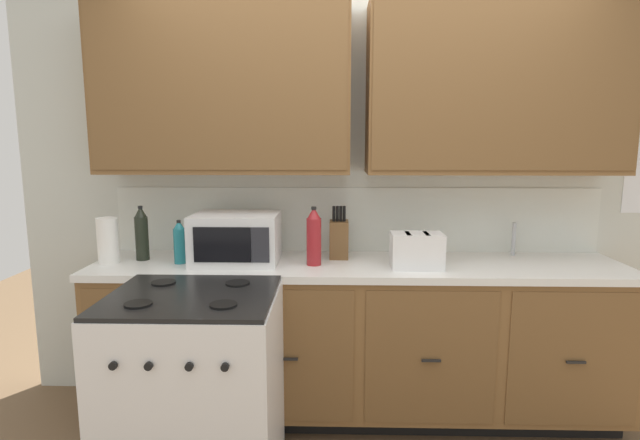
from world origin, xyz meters
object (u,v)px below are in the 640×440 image
Objects in this scene: bottle_red at (314,237)px; paper_towel_roll at (108,241)px; bottle_teal at (180,242)px; stove_range at (195,391)px; knife_block at (339,239)px; microwave at (236,238)px; bottle_dark at (142,234)px; toaster at (417,250)px.

paper_towel_roll is at bearing 179.60° from bottle_red.
paper_towel_roll is 0.79× the size of bottle_red.
stove_range is at bearing -68.95° from bottle_teal.
knife_block reaches higher than stove_range.
paper_towel_roll is (-0.72, -0.04, -0.01)m from microwave.
microwave reaches higher than bottle_teal.
bottle_dark is 0.26m from bottle_teal.
toaster is 1.08× the size of paper_towel_roll.
bottle_teal is at bearing 178.79° from bottle_red.
bottle_red reaches higher than paper_towel_roll.
bottle_teal reaches higher than toaster.
knife_block is at bearing 4.08° from bottle_dark.
bottle_red is (0.53, 0.57, 0.62)m from stove_range.
microwave is (0.09, 0.62, 0.60)m from stove_range.
bottle_red reaches higher than knife_block.
knife_block is 1.25× the size of bottle_teal.
microwave is 1.52× the size of bottle_dark.
bottle_dark is at bearing 175.00° from microwave.
microwave is at bearing 174.93° from toaster.
toaster is 0.48m from knife_block.
paper_towel_roll reaches higher than toaster.
toaster is at bearing 25.86° from stove_range.
microwave is 0.56m from bottle_dark.
bottle_red is at bearing -1.21° from bottle_teal.
bottle_dark reaches higher than knife_block.
bottle_teal is (0.40, 0.01, -0.01)m from paper_towel_roll.
toaster is at bearing -1.71° from paper_towel_roll.
bottle_teal is (-0.23, 0.59, 0.58)m from stove_range.
toaster is at bearing -27.44° from knife_block.
knife_block is 1.31m from paper_towel_roll.
paper_towel_roll reaches higher than stove_range.
stove_range is at bearing -42.68° from paper_towel_roll.
knife_block is at bearing 12.59° from microwave.
bottle_teal is at bearing 1.12° from paper_towel_roll.
bottle_teal is (-0.76, 0.02, -0.04)m from bottle_red.
paper_towel_roll is at bearing -172.65° from knife_block.
microwave is at bearing -5.00° from bottle_dark.
knife_block reaches higher than microwave.
knife_block is at bearing 48.15° from stove_range.
microwave is 1.01m from toaster.
knife_block is 0.23m from bottle_red.
bottle_red is 1.32× the size of bottle_teal.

